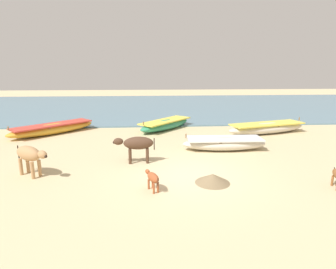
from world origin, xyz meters
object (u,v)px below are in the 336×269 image
(cow_adult_tan, at_px, (30,155))
(fishing_boat_1, at_px, (53,128))
(fishing_boat_4, at_px, (165,124))
(calf_far_rust, at_px, (153,178))
(fishing_boat_3, at_px, (224,143))
(cow_second_adult_dark, at_px, (137,144))
(fishing_boat_0, at_px, (267,128))

(cow_adult_tan, bearing_deg, fishing_boat_1, 137.85)
(fishing_boat_4, height_order, calf_far_rust, fishing_boat_4)
(cow_adult_tan, relative_size, calf_far_rust, 1.74)
(calf_far_rust, bearing_deg, fishing_boat_3, -62.43)
(fishing_boat_1, bearing_deg, cow_second_adult_dark, 89.48)
(fishing_boat_3, relative_size, calf_far_rust, 4.55)
(fishing_boat_1, distance_m, cow_second_adult_dark, 7.24)
(calf_far_rust, xyz_separation_m, cow_second_adult_dark, (-0.56, 2.62, 0.34))
(fishing_boat_3, bearing_deg, fishing_boat_4, -61.51)
(fishing_boat_4, bearing_deg, fishing_boat_1, -41.34)
(fishing_boat_4, height_order, cow_adult_tan, cow_adult_tan)
(fishing_boat_1, relative_size, cow_second_adult_dark, 2.73)
(fishing_boat_4, xyz_separation_m, cow_adult_tan, (-5.01, -7.23, 0.45))
(fishing_boat_4, height_order, cow_second_adult_dark, cow_second_adult_dark)
(fishing_boat_1, height_order, fishing_boat_4, fishing_boat_1)
(fishing_boat_1, distance_m, fishing_boat_3, 9.53)
(fishing_boat_3, xyz_separation_m, cow_adult_tan, (-7.38, -2.66, 0.45))
(fishing_boat_4, xyz_separation_m, cow_second_adult_dark, (-1.46, -6.08, 0.44))
(fishing_boat_0, xyz_separation_m, cow_second_adult_dark, (-7.13, -4.63, 0.43))
(fishing_boat_4, relative_size, calf_far_rust, 4.72)
(fishing_boat_3, height_order, fishing_boat_4, same)
(fishing_boat_0, distance_m, fishing_boat_3, 4.54)
(cow_adult_tan, xyz_separation_m, calf_far_rust, (4.10, -1.46, -0.35))
(cow_second_adult_dark, bearing_deg, calf_far_rust, 99.90)
(cow_second_adult_dark, bearing_deg, fishing_boat_4, -105.67)
(fishing_boat_3, bearing_deg, cow_second_adult_dark, 22.52)
(fishing_boat_4, relative_size, cow_second_adult_dark, 2.45)
(fishing_boat_3, xyz_separation_m, calf_far_rust, (-3.28, -4.13, 0.10))
(fishing_boat_0, bearing_deg, fishing_boat_3, -152.38)
(fishing_boat_3, relative_size, cow_adult_tan, 2.62)
(fishing_boat_1, relative_size, fishing_boat_3, 1.15)
(cow_adult_tan, bearing_deg, cow_second_adult_dark, 54.03)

